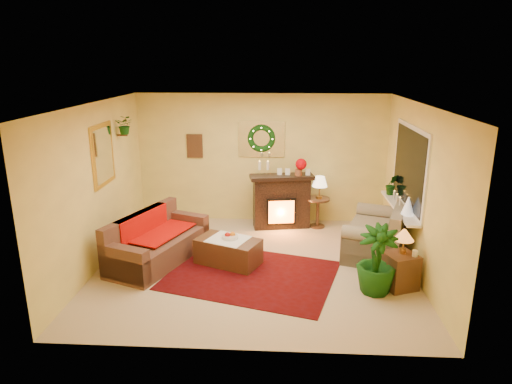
# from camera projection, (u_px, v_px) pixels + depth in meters

# --- Properties ---
(floor) EXTENTS (5.00, 5.00, 0.00)m
(floor) POSITION_uv_depth(u_px,v_px,m) (255.00, 266.00, 7.43)
(floor) COLOR beige
(floor) RESTS_ON ground
(ceiling) EXTENTS (5.00, 5.00, 0.00)m
(ceiling) POSITION_uv_depth(u_px,v_px,m) (255.00, 104.00, 6.70)
(ceiling) COLOR white
(ceiling) RESTS_ON ground
(wall_back) EXTENTS (5.00, 5.00, 0.00)m
(wall_back) POSITION_uv_depth(u_px,v_px,m) (261.00, 159.00, 9.22)
(wall_back) COLOR #EFD88C
(wall_back) RESTS_ON ground
(wall_front) EXTENTS (5.00, 5.00, 0.00)m
(wall_front) POSITION_uv_depth(u_px,v_px,m) (242.00, 246.00, 4.91)
(wall_front) COLOR #EFD88C
(wall_front) RESTS_ON ground
(wall_left) EXTENTS (4.50, 4.50, 0.00)m
(wall_left) POSITION_uv_depth(u_px,v_px,m) (97.00, 187.00, 7.20)
(wall_left) COLOR #EFD88C
(wall_left) RESTS_ON ground
(wall_right) EXTENTS (4.50, 4.50, 0.00)m
(wall_right) POSITION_uv_depth(u_px,v_px,m) (419.00, 192.00, 6.93)
(wall_right) COLOR #EFD88C
(wall_right) RESTS_ON ground
(area_rug) EXTENTS (2.91, 2.48, 0.01)m
(area_rug) POSITION_uv_depth(u_px,v_px,m) (251.00, 275.00, 7.09)
(area_rug) COLOR maroon
(area_rug) RESTS_ON floor
(sofa) EXTENTS (1.46, 2.05, 0.81)m
(sofa) POSITION_uv_depth(u_px,v_px,m) (158.00, 237.00, 7.49)
(sofa) COLOR brown
(sofa) RESTS_ON floor
(red_throw) EXTENTS (0.73, 1.19, 0.02)m
(red_throw) POSITION_uv_depth(u_px,v_px,m) (159.00, 232.00, 7.63)
(red_throw) COLOR red
(red_throw) RESTS_ON sofa
(fireplace) EXTENTS (1.14, 0.53, 1.00)m
(fireplace) POSITION_uv_depth(u_px,v_px,m) (281.00, 201.00, 9.00)
(fireplace) COLOR black
(fireplace) RESTS_ON floor
(poinsettia) EXTENTS (0.22, 0.22, 0.22)m
(poinsettia) POSITION_uv_depth(u_px,v_px,m) (301.00, 164.00, 8.74)
(poinsettia) COLOR #BD0009
(poinsettia) RESTS_ON fireplace
(mantel_candle_a) EXTENTS (0.06, 0.06, 0.17)m
(mantel_candle_a) POSITION_uv_depth(u_px,v_px,m) (260.00, 166.00, 8.79)
(mantel_candle_a) COLOR beige
(mantel_candle_a) RESTS_ON fireplace
(mantel_candle_b) EXTENTS (0.05, 0.05, 0.16)m
(mantel_candle_b) POSITION_uv_depth(u_px,v_px,m) (268.00, 166.00, 8.80)
(mantel_candle_b) COLOR silver
(mantel_candle_b) RESTS_ON fireplace
(mantel_mirror) EXTENTS (0.92, 0.02, 0.72)m
(mantel_mirror) POSITION_uv_depth(u_px,v_px,m) (261.00, 139.00, 9.09)
(mantel_mirror) COLOR white
(mantel_mirror) RESTS_ON wall_back
(wreath) EXTENTS (0.55, 0.11, 0.55)m
(wreath) POSITION_uv_depth(u_px,v_px,m) (261.00, 139.00, 9.05)
(wreath) COLOR #194719
(wreath) RESTS_ON wall_back
(wall_art) EXTENTS (0.32, 0.03, 0.48)m
(wall_art) POSITION_uv_depth(u_px,v_px,m) (195.00, 146.00, 9.21)
(wall_art) COLOR #381E11
(wall_art) RESTS_ON wall_back
(gold_mirror) EXTENTS (0.03, 0.84, 1.00)m
(gold_mirror) POSITION_uv_depth(u_px,v_px,m) (103.00, 155.00, 7.36)
(gold_mirror) COLOR gold
(gold_mirror) RESTS_ON wall_left
(hanging_plant) EXTENTS (0.33, 0.28, 0.36)m
(hanging_plant) POSITION_uv_depth(u_px,v_px,m) (126.00, 134.00, 8.01)
(hanging_plant) COLOR #194719
(hanging_plant) RESTS_ON wall_left
(loveseat) EXTENTS (1.37, 1.77, 0.90)m
(loveseat) POSITION_uv_depth(u_px,v_px,m) (376.00, 229.00, 7.85)
(loveseat) COLOR gray
(loveseat) RESTS_ON floor
(window_frame) EXTENTS (0.03, 1.86, 1.36)m
(window_frame) POSITION_uv_depth(u_px,v_px,m) (410.00, 167.00, 7.38)
(window_frame) COLOR white
(window_frame) RESTS_ON wall_right
(window_glass) EXTENTS (0.02, 1.70, 1.22)m
(window_glass) POSITION_uv_depth(u_px,v_px,m) (409.00, 167.00, 7.38)
(window_glass) COLOR black
(window_glass) RESTS_ON wall_right
(window_sill) EXTENTS (0.22, 1.86, 0.04)m
(window_sill) POSITION_uv_depth(u_px,v_px,m) (399.00, 207.00, 7.58)
(window_sill) COLOR white
(window_sill) RESTS_ON wall_right
(mini_tree) EXTENTS (0.20, 0.20, 0.31)m
(mini_tree) POSITION_uv_depth(u_px,v_px,m) (408.00, 206.00, 7.10)
(mini_tree) COLOR white
(mini_tree) RESTS_ON window_sill
(sill_plant) EXTENTS (0.27, 0.21, 0.49)m
(sill_plant) POSITION_uv_depth(u_px,v_px,m) (392.00, 184.00, 8.15)
(sill_plant) COLOR black
(sill_plant) RESTS_ON window_sill
(side_table_round) EXTENTS (0.58, 0.58, 0.60)m
(side_table_round) POSITION_uv_depth(u_px,v_px,m) (318.00, 211.00, 9.06)
(side_table_round) COLOR #38140D
(side_table_round) RESTS_ON floor
(lamp_cream) EXTENTS (0.30, 0.30, 0.46)m
(lamp_cream) POSITION_uv_depth(u_px,v_px,m) (320.00, 185.00, 8.88)
(lamp_cream) COLOR #FAE2AF
(lamp_cream) RESTS_ON side_table_round
(end_table_square) EXTENTS (0.56, 0.56, 0.53)m
(end_table_square) POSITION_uv_depth(u_px,v_px,m) (400.00, 270.00, 6.66)
(end_table_square) COLOR #522E12
(end_table_square) RESTS_ON floor
(lamp_tiffany) EXTENTS (0.29, 0.29, 0.42)m
(lamp_tiffany) POSITION_uv_depth(u_px,v_px,m) (404.00, 239.00, 6.56)
(lamp_tiffany) COLOR yellow
(lamp_tiffany) RESTS_ON end_table_square
(coffee_table) EXTENTS (1.15, 0.91, 0.42)m
(coffee_table) POSITION_uv_depth(u_px,v_px,m) (228.00, 252.00, 7.45)
(coffee_table) COLOR #3D1B13
(coffee_table) RESTS_ON floor
(fruit_bowl) EXTENTS (0.27, 0.27, 0.06)m
(fruit_bowl) POSITION_uv_depth(u_px,v_px,m) (230.00, 237.00, 7.41)
(fruit_bowl) COLOR silver
(fruit_bowl) RESTS_ON coffee_table
(floor_palm) EXTENTS (1.85, 1.85, 3.00)m
(floor_palm) POSITION_uv_depth(u_px,v_px,m) (376.00, 263.00, 6.47)
(floor_palm) COLOR #1C4615
(floor_palm) RESTS_ON floor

